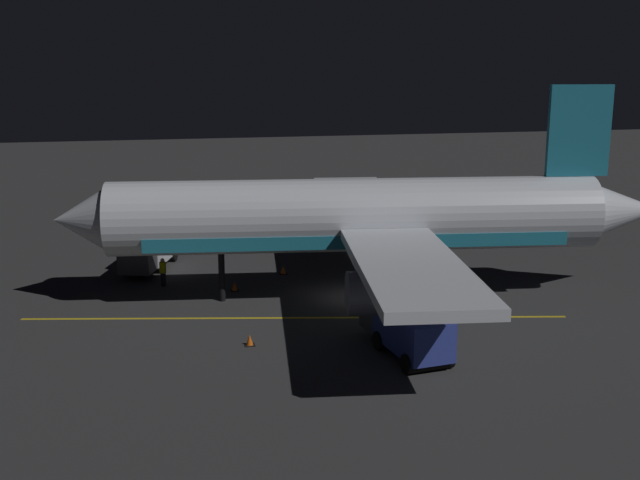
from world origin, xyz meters
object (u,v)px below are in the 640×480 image
(airliner, at_px, (365,218))
(traffic_cone_under_wing, at_px, (283,270))
(catering_truck, at_px, (407,329))
(traffic_cone_near_left, at_px, (250,340))
(traffic_cone_near_right, at_px, (234,287))
(ground_crew_worker, at_px, (163,272))
(baggage_truck, at_px, (149,251))

(airliner, distance_m, traffic_cone_under_wing, 8.22)
(catering_truck, bearing_deg, airliner, -2.05)
(traffic_cone_near_left, xyz_separation_m, traffic_cone_under_wing, (12.27, -3.62, 0.00))
(airliner, xyz_separation_m, traffic_cone_near_right, (2.80, 7.20, -4.41))
(catering_truck, height_order, ground_crew_worker, catering_truck)
(traffic_cone_near_right, bearing_deg, traffic_cone_under_wing, -48.56)
(airliner, relative_size, catering_truck, 5.40)
(airliner, relative_size, traffic_cone_under_wing, 63.48)
(traffic_cone_under_wing, bearing_deg, catering_truck, -166.88)
(traffic_cone_near_left, relative_size, traffic_cone_near_right, 1.00)
(ground_crew_worker, distance_m, traffic_cone_under_wing, 7.67)
(catering_truck, height_order, traffic_cone_near_right, catering_truck)
(traffic_cone_under_wing, bearing_deg, traffic_cone_near_right, 131.44)
(catering_truck, distance_m, traffic_cone_near_left, 7.58)
(airliner, relative_size, baggage_truck, 5.52)
(traffic_cone_near_left, bearing_deg, catering_truck, -109.85)
(ground_crew_worker, bearing_deg, traffic_cone_near_left, -160.48)
(ground_crew_worker, relative_size, traffic_cone_under_wing, 3.16)
(baggage_truck, distance_m, ground_crew_worker, 4.29)
(ground_crew_worker, height_order, traffic_cone_near_right, ground_crew_worker)
(baggage_truck, xyz_separation_m, ground_crew_worker, (-4.20, -0.80, -0.33))
(airliner, xyz_separation_m, catering_truck, (-9.01, 0.32, -3.48))
(airliner, height_order, traffic_cone_near_right, airliner)
(traffic_cone_near_left, relative_size, traffic_cone_under_wing, 1.00)
(baggage_truck, height_order, traffic_cone_near_left, baggage_truck)
(airliner, bearing_deg, traffic_cone_near_right, 68.76)
(catering_truck, height_order, traffic_cone_near_left, catering_truck)
(airliner, bearing_deg, catering_truck, 177.95)
(baggage_truck, distance_m, traffic_cone_near_left, 16.02)
(catering_truck, relative_size, traffic_cone_under_wing, 11.75)
(traffic_cone_under_wing, bearing_deg, airliner, -146.99)
(baggage_truck, height_order, traffic_cone_under_wing, baggage_truck)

